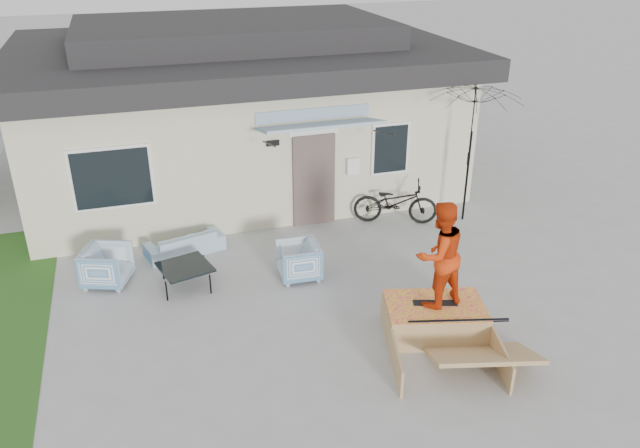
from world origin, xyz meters
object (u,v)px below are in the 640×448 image
object	(u,v)px
armchair_right	(299,259)
skateboard	(435,302)
armchair_left	(107,264)
coffee_table	(186,276)
skater	(440,253)
patio_umbrella	(470,147)
skate_ramp	(434,319)
loveseat	(184,240)
bicycle	(396,198)

from	to	relation	value
armchair_right	skateboard	world-z (taller)	armchair_right
armchair_left	skateboard	size ratio (longest dim) A/B	1.14
coffee_table	skateboard	bearing A→B (deg)	-35.55
coffee_table	skater	size ratio (longest dim) A/B	0.49
armchair_left	skateboard	bearing A→B (deg)	-101.35
skateboard	skater	bearing A→B (deg)	108.18
armchair_left	patio_umbrella	xyz separation A→B (m)	(7.83, 0.53, 1.34)
patio_umbrella	skateboard	bearing A→B (deg)	-125.19
armchair_right	patio_umbrella	bearing A→B (deg)	110.76
armchair_right	skate_ramp	bearing A→B (deg)	36.91
loveseat	skate_ramp	size ratio (longest dim) A/B	0.75
loveseat	armchair_left	bearing A→B (deg)	12.89
armchair_left	skate_ramp	bearing A→B (deg)	-101.83
patio_umbrella	skateboard	xyz separation A→B (m)	(-2.67, -3.78, -1.19)
coffee_table	skate_ramp	world-z (taller)	skate_ramp
patio_umbrella	loveseat	bearing A→B (deg)	177.66
skateboard	bicycle	bearing A→B (deg)	93.20
armchair_right	skate_ramp	xyz separation A→B (m)	(1.65, -2.44, -0.13)
loveseat	armchair_left	world-z (taller)	armchair_left
loveseat	bicycle	distance (m)	4.74
bicycle	patio_umbrella	world-z (taller)	patio_umbrella
bicycle	skater	size ratio (longest dim) A/B	1.05
skate_ramp	skater	xyz separation A→B (m)	(0.01, 0.05, 1.21)
loveseat	skate_ramp	bearing A→B (deg)	117.09
loveseat	skater	xyz separation A→B (m)	(3.64, -4.04, 1.16)
patio_umbrella	bicycle	bearing A→B (deg)	168.36
armchair_left	armchair_right	xyz separation A→B (m)	(3.50, -0.86, -0.02)
armchair_left	armchair_right	bearing A→B (deg)	-82.99
patio_umbrella	skater	xyz separation A→B (m)	(-2.67, -3.78, -0.27)
loveseat	patio_umbrella	bearing A→B (deg)	163.24
armchair_left	skateboard	xyz separation A→B (m)	(5.16, -3.25, 0.14)
armchair_right	coffee_table	distance (m)	2.13
loveseat	coffee_table	xyz separation A→B (m)	(-0.13, -1.35, -0.09)
bicycle	skate_ramp	size ratio (longest dim) A/B	0.89
loveseat	armchair_right	distance (m)	2.58
bicycle	skater	xyz separation A→B (m)	(-1.10, -4.11, 0.87)
coffee_table	skateboard	world-z (taller)	skateboard
coffee_table	armchair_right	bearing A→B (deg)	-8.15
patio_umbrella	skateboard	world-z (taller)	patio_umbrella
armchair_left	bicycle	distance (m)	6.32
armchair_right	patio_umbrella	size ratio (longest dim) A/B	0.30
loveseat	bicycle	bearing A→B (deg)	166.37
skate_ramp	skateboard	world-z (taller)	skateboard
armchair_right	bicycle	bearing A→B (deg)	124.80
armchair_right	skater	xyz separation A→B (m)	(1.66, -2.39, 1.08)
loveseat	coffee_table	size ratio (longest dim) A/B	1.80
armchair_left	skate_ramp	size ratio (longest dim) A/B	0.39
loveseat	coffee_table	distance (m)	1.36
loveseat	skater	distance (m)	5.56
coffee_table	patio_umbrella	size ratio (longest dim) A/B	0.34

